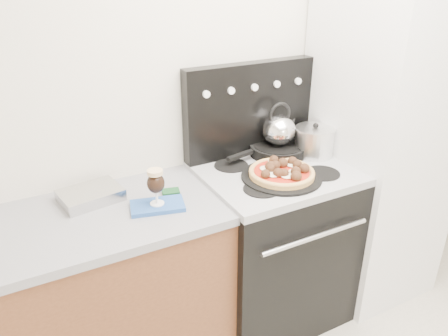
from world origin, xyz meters
TOP-DOWN VIEW (x-y plane):
  - room_shell at (0.00, 0.29)m, footprint 3.52×3.01m
  - base_cabinet at (-1.02, 1.20)m, footprint 1.45×0.60m
  - countertop at (-1.02, 1.20)m, footprint 1.48×0.63m
  - stove_body at (0.08, 1.18)m, footprint 0.76×0.65m
  - cooktop at (0.08, 1.18)m, footprint 0.76×0.65m
  - backguard at (0.08, 1.45)m, footprint 0.76×0.08m
  - fridge at (0.78, 1.15)m, footprint 0.64×0.68m
  - foil_sheet at (-0.83, 1.34)m, footprint 0.29×0.24m
  - oven_mitt at (-0.58, 1.13)m, footprint 0.26×0.19m
  - beer_glass at (-0.58, 1.13)m, footprint 0.09×0.09m
  - pizza_pan at (0.05, 1.08)m, footprint 0.50×0.50m
  - pizza at (0.05, 1.08)m, footprint 0.40×0.40m
  - skillet at (0.20, 1.34)m, footprint 0.37×0.37m
  - tea_kettle at (0.20, 1.34)m, footprint 0.19×0.19m
  - stock_pot at (0.37, 1.24)m, footprint 0.25×0.25m

SIDE VIEW (x-z plane):
  - base_cabinet at x=-1.02m, z-range 0.00..0.86m
  - stove_body at x=0.08m, z-range 0.00..0.88m
  - countertop at x=-1.02m, z-range 0.86..0.90m
  - cooktop at x=0.08m, z-range 0.88..0.92m
  - oven_mitt at x=-0.58m, z-range 0.90..0.92m
  - pizza_pan at x=0.05m, z-range 0.92..0.93m
  - foil_sheet at x=-0.83m, z-range 0.90..0.95m
  - skillet at x=0.20m, z-range 0.92..0.98m
  - fridge at x=0.78m, z-range 0.00..1.90m
  - pizza at x=0.05m, z-range 0.93..0.98m
  - stock_pot at x=0.37m, z-range 0.92..1.07m
  - beer_glass at x=-0.58m, z-range 0.92..1.09m
  - tea_kettle at x=0.20m, z-range 0.98..1.18m
  - backguard at x=0.08m, z-range 0.92..1.42m
  - room_shell at x=0.00m, z-range -0.01..2.51m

